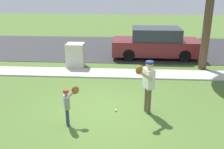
% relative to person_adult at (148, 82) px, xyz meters
% --- Properties ---
extents(ground_plane, '(48.00, 48.00, 0.00)m').
position_rel_person_adult_xyz_m(ground_plane, '(-1.35, 3.54, -1.07)').
color(ground_plane, '#4C6B2D').
extents(sidewalk_strip, '(36.00, 1.20, 0.06)m').
position_rel_person_adult_xyz_m(sidewalk_strip, '(-1.35, 3.64, -1.04)').
color(sidewalk_strip, beige).
rests_on(sidewalk_strip, ground).
extents(road_surface, '(36.00, 6.80, 0.02)m').
position_rel_person_adult_xyz_m(road_surface, '(-1.35, 8.64, -1.06)').
color(road_surface, '#2D2D30').
rests_on(road_surface, ground).
extents(person_adult, '(0.64, 0.80, 1.71)m').
position_rel_person_adult_xyz_m(person_adult, '(0.00, 0.00, 0.00)').
color(person_adult, brown).
rests_on(person_adult, ground).
extents(person_child, '(0.46, 0.55, 1.14)m').
position_rel_person_adult_xyz_m(person_child, '(-2.28, -0.87, -0.33)').
color(person_child, navy).
rests_on(person_child, ground).
extents(baseball, '(0.07, 0.07, 0.07)m').
position_rel_person_adult_xyz_m(baseball, '(-0.98, 0.01, -1.03)').
color(baseball, white).
rests_on(baseball, ground).
extents(utility_cabinet, '(0.84, 0.76, 1.18)m').
position_rel_person_adult_xyz_m(utility_cabinet, '(-3.18, 4.56, -0.48)').
color(utility_cabinet, beige).
rests_on(utility_cabinet, ground).
extents(parked_suv_maroon, '(4.70, 1.90, 1.63)m').
position_rel_person_adult_xyz_m(parked_suv_maroon, '(0.87, 6.61, -0.28)').
color(parked_suv_maroon, maroon).
rests_on(parked_suv_maroon, road_surface).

